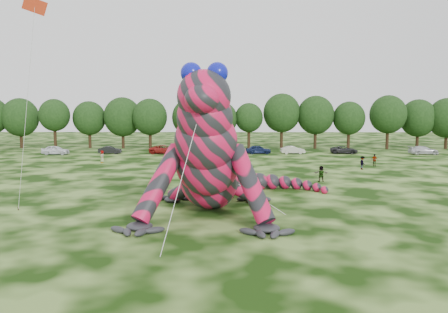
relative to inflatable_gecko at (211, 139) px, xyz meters
The scene contains 31 objects.
ground 10.04m from the inflatable_gecko, 61.70° to the right, with size 240.00×240.00×0.00m, color #16330A.
inflatable_gecko is the anchor object (origin of this frame).
flying_kite 14.41m from the inflatable_gecko, 162.23° to the right, with size 3.88×3.14×14.99m.
tree_2 64.34m from the inflatable_gecko, 127.26° to the left, with size 7.04×6.34×9.64m, color black, non-canonical shape.
tree_3 58.77m from the inflatable_gecko, 122.59° to the left, with size 5.81×5.23×9.44m, color black, non-canonical shape.
tree_4 57.20m from the inflatable_gecko, 116.56° to the left, with size 6.22×5.60×9.06m, color black, non-canonical shape.
tree_5 54.34m from the inflatable_gecko, 110.53° to the left, with size 7.16×6.44×9.80m, color black, non-canonical shape.
tree_6 50.95m from the inflatable_gecko, 105.35° to the left, with size 6.52×5.86×9.49m, color black, non-canonical shape.
tree_7 49.62m from the inflatable_gecko, 96.96° to the left, with size 6.68×6.01×9.48m, color black, non-canonical shape.
tree_8 49.44m from the inflatable_gecko, 90.18° to the left, with size 6.14×5.53×8.94m, color black, non-canonical shape.
tree_9 50.07m from the inflatable_gecko, 84.12° to the left, with size 5.27×4.74×8.68m, color black, non-canonical shape.
tree_10 52.30m from the inflatable_gecko, 77.34° to the left, with size 7.09×6.38×10.50m, color black, non-canonical shape.
tree_11 53.70m from the inflatable_gecko, 70.58° to the left, with size 7.01×6.31×10.07m, color black, non-canonical shape.
tree_12 55.67m from the inflatable_gecko, 64.37° to the left, with size 5.99×5.39×8.97m, color black, non-canonical shape.
tree_13 58.58m from the inflatable_gecko, 57.82° to the left, with size 6.83×6.15×10.13m, color black, non-canonical shape.
tree_14 63.46m from the inflatable_gecko, 53.75° to the left, with size 6.82×6.14×9.40m, color black, non-canonical shape.
tree_15 65.82m from the inflatable_gecko, 49.73° to the left, with size 7.17×6.45×9.63m, color black, non-canonical shape.
car_0 47.73m from the inflatable_gecko, 125.20° to the left, with size 1.78×4.43×1.51m, color white.
car_1 44.52m from the inflatable_gecko, 114.98° to the left, with size 1.33×3.82×1.26m, color black.
car_2 41.71m from the inflatable_gecko, 103.23° to the left, with size 2.42×5.25×1.46m, color maroon.
car_3 41.56m from the inflatable_gecko, 90.50° to the left, with size 1.86×4.56×1.32m, color silver.
car_4 41.15m from the inflatable_gecko, 81.14° to the left, with size 1.73×4.31×1.47m, color #131F46.
car_5 42.49m from the inflatable_gecko, 73.32° to the left, with size 1.40×4.01×1.32m, color #BCB7AC.
car_6 46.18m from the inflatable_gecko, 63.00° to the left, with size 2.12×4.60×1.28m, color #272629.
car_7 52.37m from the inflatable_gecko, 49.69° to the left, with size 1.94×4.78×1.39m, color silver.
spectator_1 19.40m from the inflatable_gecko, 86.90° to the left, with size 0.84×0.66×1.73m, color gray.
spectator_2 28.17m from the inflatable_gecko, 49.75° to the left, with size 1.07×0.62×1.66m, color gray.
spectator_0 14.72m from the inflatable_gecko, 98.04° to the left, with size 0.67×0.44×1.83m, color gray.
spectator_5 16.81m from the inflatable_gecko, 47.77° to the left, with size 1.53×0.49×1.65m, color gray.
spectator_3 32.39m from the inflatable_gecko, 50.13° to the left, with size 0.93×0.39×1.58m, color gray.
spectator_4 32.74m from the inflatable_gecko, 120.52° to the left, with size 0.83×0.54×1.70m, color gray.
Camera 1 is at (-2.73, -25.24, 7.42)m, focal length 35.00 mm.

